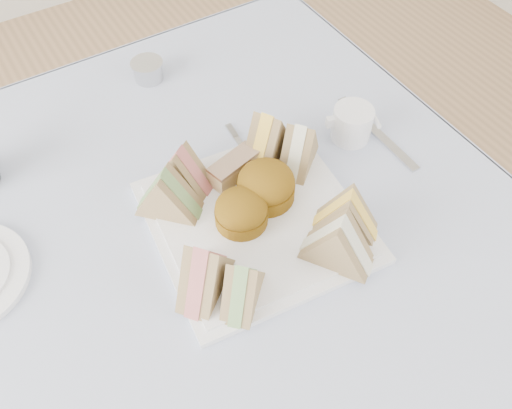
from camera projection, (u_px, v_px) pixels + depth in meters
floor at (222, 396)px, 1.43m from camera, size 4.00×4.00×0.00m
table at (213, 337)px, 1.14m from camera, size 0.90×0.90×0.74m
tablecloth at (198, 237)px, 0.84m from camera, size 1.02×1.02×0.01m
serving_plate at (256, 222)px, 0.85m from camera, size 0.34×0.34×0.01m
sandwich_fl_a at (204, 268)px, 0.74m from camera, size 0.11×0.11×0.10m
sandwich_fl_b at (242, 283)px, 0.73m from camera, size 0.10×0.10×0.08m
sandwich_fr_a at (348, 212)px, 0.80m from camera, size 0.10×0.10×0.09m
sandwich_fr_b at (339, 240)px, 0.76m from camera, size 0.10×0.12×0.10m
sandwich_bl_a at (167, 192)px, 0.82m from camera, size 0.11×0.11×0.09m
sandwich_bl_b at (182, 167)px, 0.85m from camera, size 0.09×0.10×0.09m
sandwich_br_a at (299, 145)px, 0.88m from camera, size 0.11×0.10×0.09m
sandwich_br_b at (267, 136)px, 0.89m from camera, size 0.12×0.10×0.09m
scone_left at (241, 211)px, 0.82m from camera, size 0.09×0.09×0.06m
scone_right at (266, 185)px, 0.85m from camera, size 0.11×0.11×0.06m
pastry_slice at (234, 168)px, 0.88m from camera, size 0.09×0.06×0.04m
tea_strainer at (148, 71)px, 1.06m from camera, size 0.07×0.07×0.04m
knife at (377, 132)px, 0.98m from camera, size 0.02×0.21×0.00m
fork at (257, 169)px, 0.92m from camera, size 0.03×0.17×0.00m
creamer_jug at (352, 124)px, 0.95m from camera, size 0.09×0.09×0.06m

